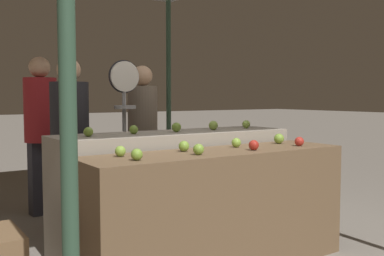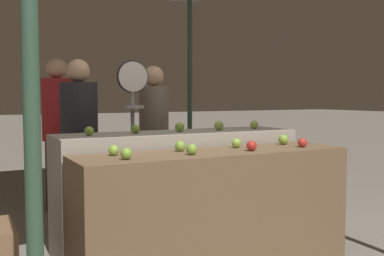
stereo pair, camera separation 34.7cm
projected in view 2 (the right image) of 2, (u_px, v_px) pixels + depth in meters
display_counter_front at (215, 210)px, 3.27m from camera, size 2.05×0.55×0.87m
display_counter_back at (179, 189)px, 3.79m from camera, size 2.05×0.55×0.96m
apple_front_0 at (126, 154)px, 2.80m from camera, size 0.07×0.07×0.07m
apple_front_1 at (192, 149)px, 3.02m from camera, size 0.08×0.08×0.08m
apple_front_2 at (252, 146)px, 3.24m from camera, size 0.08×0.08×0.08m
apple_front_3 at (302, 143)px, 3.48m from camera, size 0.07×0.07×0.07m
apple_front_4 at (114, 150)px, 2.99m from camera, size 0.07×0.07×0.07m
apple_front_5 at (180, 146)px, 3.22m from camera, size 0.08×0.08×0.08m
apple_front_6 at (236, 143)px, 3.44m from camera, size 0.07×0.07×0.07m
apple_front_7 at (283, 139)px, 3.67m from camera, size 0.08×0.08×0.08m
apple_back_0 at (89, 131)px, 3.39m from camera, size 0.07×0.07×0.07m
apple_back_1 at (135, 129)px, 3.58m from camera, size 0.07×0.07×0.07m
apple_back_2 at (180, 127)px, 3.75m from camera, size 0.08×0.08×0.08m
apple_back_3 at (219, 126)px, 3.94m from camera, size 0.08×0.08×0.08m
apple_back_4 at (254, 125)px, 4.13m from camera, size 0.07×0.07×0.07m
produce_scale at (133, 107)px, 4.16m from camera, size 0.30×0.20×1.59m
person_vendor_at_scale at (154, 130)px, 4.60m from camera, size 0.31×0.31×1.57m
person_customer_left at (79, 134)px, 4.09m from camera, size 0.35×0.35×1.60m
person_customer_right at (58, 123)px, 4.90m from camera, size 0.37×0.37×1.68m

